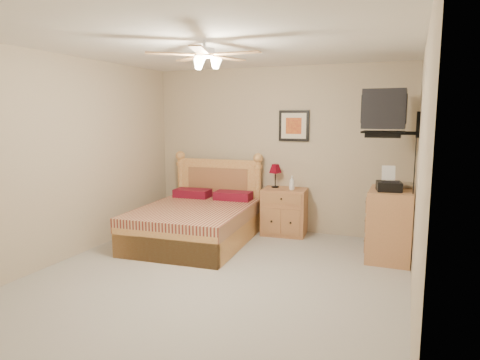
# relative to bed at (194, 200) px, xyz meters

# --- Properties ---
(floor) EXTENTS (4.50, 4.50, 0.00)m
(floor) POSITION_rel_bed_xyz_m (0.84, -1.12, -0.60)
(floor) COLOR #9B968C
(floor) RESTS_ON ground
(ceiling) EXTENTS (4.00, 4.50, 0.04)m
(ceiling) POSITION_rel_bed_xyz_m (0.84, -1.12, 1.90)
(ceiling) COLOR white
(ceiling) RESTS_ON ground
(wall_back) EXTENTS (4.00, 0.04, 2.50)m
(wall_back) POSITION_rel_bed_xyz_m (0.84, 1.13, 0.65)
(wall_back) COLOR tan
(wall_back) RESTS_ON ground
(wall_front) EXTENTS (4.00, 0.04, 2.50)m
(wall_front) POSITION_rel_bed_xyz_m (0.84, -3.37, 0.65)
(wall_front) COLOR tan
(wall_front) RESTS_ON ground
(wall_left) EXTENTS (0.04, 4.50, 2.50)m
(wall_left) POSITION_rel_bed_xyz_m (-1.16, -1.12, 0.65)
(wall_left) COLOR tan
(wall_left) RESTS_ON ground
(wall_right) EXTENTS (0.04, 4.50, 2.50)m
(wall_right) POSITION_rel_bed_xyz_m (2.84, -1.12, 0.65)
(wall_right) COLOR tan
(wall_right) RESTS_ON ground
(bed) EXTENTS (1.54, 1.95, 1.21)m
(bed) POSITION_rel_bed_xyz_m (0.00, 0.00, 0.00)
(bed) COLOR #C5793B
(bed) RESTS_ON ground
(nightstand) EXTENTS (0.68, 0.53, 0.69)m
(nightstand) POSITION_rel_bed_xyz_m (1.05, 0.88, -0.26)
(nightstand) COLOR #A16234
(nightstand) RESTS_ON ground
(table_lamp) EXTENTS (0.25, 0.25, 0.35)m
(table_lamp) POSITION_rel_bed_xyz_m (0.88, 0.95, 0.27)
(table_lamp) COLOR #5E0211
(table_lamp) RESTS_ON nightstand
(lotion_bottle) EXTENTS (0.11, 0.11, 0.21)m
(lotion_bottle) POSITION_rel_bed_xyz_m (1.17, 0.83, 0.20)
(lotion_bottle) COLOR white
(lotion_bottle) RESTS_ON nightstand
(framed_picture) EXTENTS (0.46, 0.04, 0.46)m
(framed_picture) POSITION_rel_bed_xyz_m (1.11, 1.11, 1.02)
(framed_picture) COLOR black
(framed_picture) RESTS_ON wall_back
(dresser) EXTENTS (0.52, 0.74, 0.88)m
(dresser) POSITION_rel_bed_xyz_m (2.57, 0.30, -0.17)
(dresser) COLOR #A37145
(dresser) RESTS_ON ground
(fax_machine) EXTENTS (0.33, 0.34, 0.30)m
(fax_machine) POSITION_rel_bed_xyz_m (2.54, 0.18, 0.42)
(fax_machine) COLOR black
(fax_machine) RESTS_ON dresser
(magazine_lower) EXTENTS (0.24, 0.30, 0.03)m
(magazine_lower) POSITION_rel_bed_xyz_m (2.59, 0.56, 0.29)
(magazine_lower) COLOR #B1A48B
(magazine_lower) RESTS_ON dresser
(magazine_upper) EXTENTS (0.24, 0.31, 0.02)m
(magazine_upper) POSITION_rel_bed_xyz_m (2.60, 0.57, 0.31)
(magazine_upper) COLOR gray
(magazine_upper) RESTS_ON magazine_lower
(wall_tv) EXTENTS (0.56, 0.46, 0.58)m
(wall_tv) POSITION_rel_bed_xyz_m (2.59, 0.22, 1.21)
(wall_tv) COLOR black
(wall_tv) RESTS_ON wall_right
(ceiling_fan) EXTENTS (1.14, 1.14, 0.28)m
(ceiling_fan) POSITION_rel_bed_xyz_m (0.84, -1.32, 1.76)
(ceiling_fan) COLOR silver
(ceiling_fan) RESTS_ON ceiling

